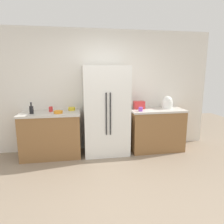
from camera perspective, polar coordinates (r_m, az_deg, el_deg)
name	(u,v)px	position (r m, az deg, el deg)	size (l,w,h in m)	color
ground_plane	(115,200)	(2.99, 0.81, -23.61)	(10.18, 10.18, 0.00)	gray
kitchen_back_panel	(98,91)	(4.48, -3.91, 6.04)	(5.09, 0.10, 2.60)	silver
counter_left	(51,134)	(4.30, -16.85, -6.11)	(1.18, 0.65, 0.92)	olive
counter_right	(156,129)	(4.58, 12.31, -4.80)	(1.17, 0.65, 0.92)	olive
refrigerator	(106,111)	(4.17, -1.73, 0.33)	(0.92, 0.66, 1.83)	white
toaster	(139,105)	(4.42, 7.69, 1.98)	(0.23, 0.15, 0.17)	red
rice_cooker	(167,103)	(4.61, 15.41, 2.57)	(0.24, 0.24, 0.27)	white
bottle_a	(31,109)	(4.17, -21.92, 0.67)	(0.08, 0.08, 0.22)	black
cup_a	(51,109)	(4.28, -16.99, 0.79)	(0.08, 0.08, 0.10)	red
cup_b	(141,109)	(4.16, 8.13, 0.79)	(0.09, 0.09, 0.09)	purple
bowl_a	(58,112)	(4.06, -15.03, -0.01)	(0.17, 0.17, 0.05)	orange
bowl_b	(72,109)	(4.30, -11.38, 0.91)	(0.14, 0.14, 0.07)	yellow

